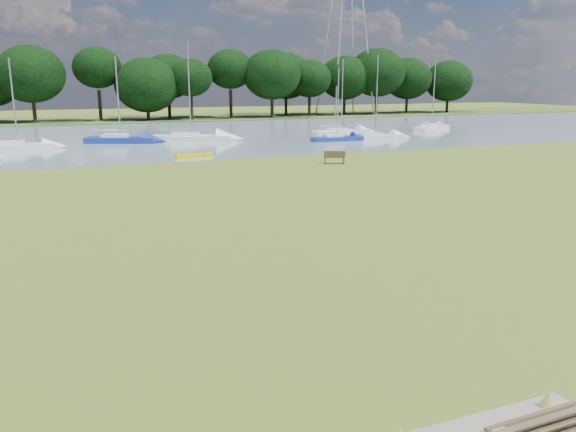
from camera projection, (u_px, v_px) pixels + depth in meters
name	position (u px, v px, depth m)	size (l,w,h in m)	color
ground	(250.00, 241.00, 21.16)	(220.00, 220.00, 0.00)	olive
river	(126.00, 138.00, 59.07)	(220.00, 40.00, 0.10)	gray
far_bank	(105.00, 120.00, 86.14)	(220.00, 20.00, 0.40)	#4C6626
riverbank_bench	(334.00, 157.00, 40.79)	(1.62, 1.06, 0.96)	brown
kayak	(194.00, 156.00, 43.94)	(2.91, 0.68, 0.29)	#E2CB05
tree_line	(87.00, 76.00, 80.17)	(138.15, 9.19, 11.12)	black
sailboat_1	(432.00, 126.00, 68.87)	(6.02, 3.85, 8.85)	white
sailboat_2	(375.00, 135.00, 57.94)	(6.12, 2.33, 8.37)	white
sailboat_3	(337.00, 137.00, 56.04)	(5.26, 1.59, 7.12)	navy
sailboat_4	(190.00, 136.00, 56.26)	(8.10, 4.57, 9.57)	white
sailboat_5	(17.00, 144.00, 48.71)	(5.96, 1.93, 7.76)	white
sailboat_6	(341.00, 130.00, 63.28)	(6.56, 2.05, 8.19)	white
sailboat_7	(120.00, 138.00, 54.18)	(6.86, 4.14, 8.10)	navy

